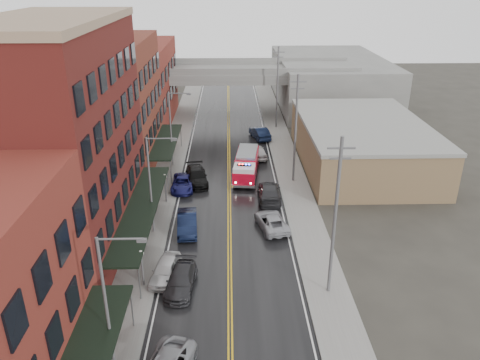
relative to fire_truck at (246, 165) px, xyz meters
name	(u,v)px	position (x,y,z in m)	size (l,w,h in m)	color
road	(229,202)	(-1.98, -6.40, -1.49)	(11.00, 160.00, 0.02)	black
sidewalk_left	(158,202)	(-9.28, -6.40, -1.43)	(3.00, 160.00, 0.15)	slate
sidewalk_right	(300,200)	(5.32, -6.40, -1.43)	(3.00, 160.00, 0.15)	slate
curb_left	(174,202)	(-7.63, -6.40, -1.43)	(0.30, 160.00, 0.15)	gray
curb_right	(284,201)	(3.67, -6.40, -1.43)	(0.30, 160.00, 0.15)	gray
brick_building_b	(63,142)	(-15.28, -13.40, 7.50)	(9.00, 20.00, 18.00)	#511815
brick_building_c	(113,105)	(-15.28, 4.10, 6.00)	(9.00, 15.00, 15.00)	brown
brick_building_far	(140,85)	(-15.28, 21.60, 4.50)	(9.00, 20.00, 12.00)	maroon
tan_building	(361,145)	(14.02, 3.60, 1.00)	(14.00, 22.00, 5.00)	olive
right_far_block	(329,80)	(16.02, 33.60, 2.50)	(18.00, 30.00, 8.00)	slate
awning_1	(142,208)	(-9.47, -13.40, 1.49)	(2.60, 18.00, 3.09)	black
awning_2	(166,141)	(-9.47, 4.10, 1.48)	(2.60, 13.00, 3.09)	black
globe_lamp_1	(142,260)	(-8.38, -20.40, 0.81)	(0.44, 0.44, 3.12)	#59595B
globe_lamp_2	(165,182)	(-8.38, -6.40, 0.81)	(0.44, 0.44, 3.12)	#59595B
street_lamp_0	(110,298)	(-8.53, -28.40, 3.68)	(2.64, 0.22, 9.00)	#59595B
street_lamp_1	(153,180)	(-8.53, -12.40, 3.68)	(2.64, 0.22, 9.00)	#59595B
street_lamp_2	(173,125)	(-8.53, 3.60, 3.68)	(2.64, 0.22, 9.00)	#59595B
utility_pole_0	(335,216)	(5.22, -21.40, 4.81)	(1.80, 0.24, 12.00)	#59595B
utility_pole_1	(296,127)	(5.22, -1.40, 4.81)	(1.80, 0.24, 12.00)	#59595B
utility_pole_2	(277,86)	(5.22, 18.60, 4.81)	(1.80, 0.24, 12.00)	#59595B
overpass	(228,79)	(-1.98, 25.60, 4.48)	(40.00, 10.00, 7.50)	slate
fire_truck	(246,165)	(0.00, 0.00, 0.00)	(3.79, 7.83, 2.77)	#BB081F
parked_car_left_3	(181,280)	(-5.58, -20.70, -0.80)	(1.97, 4.85, 1.41)	#2A2A2D
parked_car_left_4	(165,270)	(-6.88, -19.35, -0.75)	(1.76, 4.38, 1.49)	silver
parked_car_left_5	(187,223)	(-5.78, -12.20, -0.69)	(1.71, 4.91, 1.62)	black
parked_car_left_6	(183,183)	(-6.98, -3.20, -0.81)	(2.30, 4.99, 1.39)	#151651
parked_car_left_7	(197,176)	(-5.58, -1.60, -0.70)	(2.24, 5.52, 1.60)	black
parked_car_right_0	(272,221)	(1.87, -11.89, -0.81)	(2.30, 4.98, 1.38)	#9EA0A6
parked_car_right_1	(269,192)	(2.13, -6.02, -0.67)	(2.33, 5.74, 1.67)	#28282A
parked_car_right_2	(257,151)	(1.62, 6.19, -0.70)	(1.90, 4.72, 1.61)	silver
parked_car_right_3	(260,133)	(2.41, 13.57, -0.66)	(1.78, 5.10, 1.68)	#0E1732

